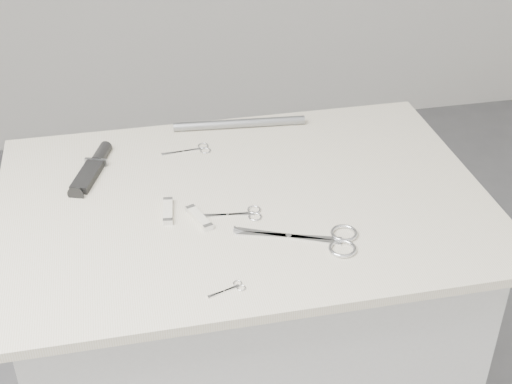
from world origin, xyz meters
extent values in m
cube|color=silver|center=(0.00, 0.00, 0.45)|extent=(0.90, 0.60, 0.90)
cube|color=beige|center=(0.00, 0.00, 0.91)|extent=(1.00, 0.70, 0.02)
cube|color=silver|center=(0.06, -0.15, 0.92)|extent=(0.20, 0.10, 0.00)
cylinder|color=silver|center=(0.06, -0.15, 0.92)|extent=(0.01, 0.01, 0.01)
torus|color=silver|center=(0.16, -0.16, 0.92)|extent=(0.05, 0.05, 0.01)
torus|color=silver|center=(0.14, -0.21, 0.92)|extent=(0.05, 0.05, 0.01)
cube|color=silver|center=(-0.04, -0.06, 0.92)|extent=(0.11, 0.03, 0.00)
cylinder|color=silver|center=(-0.04, -0.06, 0.92)|extent=(0.01, 0.01, 0.00)
torus|color=silver|center=(0.01, -0.05, 0.92)|extent=(0.03, 0.03, 0.00)
torus|color=silver|center=(0.01, -0.08, 0.92)|extent=(0.03, 0.03, 0.00)
cube|color=silver|center=(-0.10, 0.21, 0.92)|extent=(0.10, 0.02, 0.00)
cylinder|color=silver|center=(-0.10, 0.21, 0.92)|extent=(0.01, 0.01, 0.00)
torus|color=silver|center=(-0.05, 0.23, 0.92)|extent=(0.03, 0.03, 0.00)
torus|color=silver|center=(-0.05, 0.20, 0.92)|extent=(0.03, 0.03, 0.00)
cube|color=silver|center=(-0.09, -0.28, 0.92)|extent=(0.06, 0.03, 0.00)
cylinder|color=silver|center=(-0.09, -0.28, 0.92)|extent=(0.00, 0.00, 0.00)
torus|color=silver|center=(-0.06, -0.26, 0.92)|extent=(0.02, 0.02, 0.00)
torus|color=silver|center=(-0.06, -0.28, 0.92)|extent=(0.02, 0.02, 0.00)
cube|color=black|center=(-0.31, 0.14, 0.93)|extent=(0.07, 0.12, 0.01)
cube|color=gray|center=(-0.29, 0.19, 0.93)|extent=(0.04, 0.02, 0.02)
cylinder|color=black|center=(-0.28, 0.23, 0.93)|extent=(0.05, 0.08, 0.02)
cube|color=silver|center=(-0.16, -0.02, 0.93)|extent=(0.03, 0.08, 0.01)
cube|color=silver|center=(-0.15, 0.01, 0.93)|extent=(0.02, 0.01, 0.01)
cube|color=silver|center=(-0.16, -0.06, 0.93)|extent=(0.02, 0.01, 0.01)
cube|color=silver|center=(-0.10, -0.06, 0.93)|extent=(0.04, 0.08, 0.01)
cube|color=silver|center=(-0.11, -0.03, 0.93)|extent=(0.02, 0.02, 0.01)
cube|color=silver|center=(-0.09, -0.10, 0.93)|extent=(0.02, 0.02, 0.01)
cylinder|color=gray|center=(0.05, 0.30, 0.93)|extent=(0.32, 0.05, 0.02)
camera|label=1|loc=(-0.23, -1.20, 1.73)|focal=50.00mm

